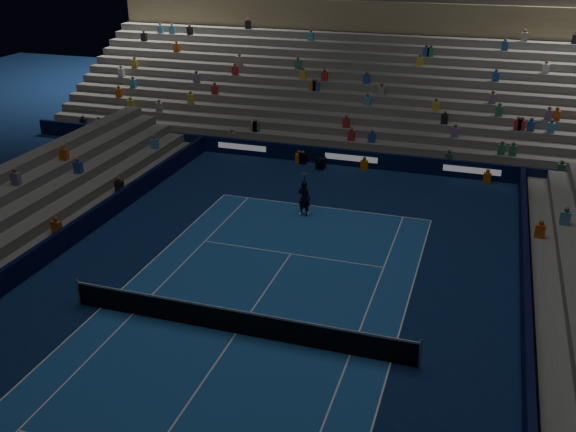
# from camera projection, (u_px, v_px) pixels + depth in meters

# --- Properties ---
(ground) EXTENTS (90.00, 90.00, 0.00)m
(ground) POSITION_uv_depth(u_px,v_px,m) (236.00, 333.00, 22.83)
(ground) COLOR #0C1E48
(ground) RESTS_ON ground
(court_surface) EXTENTS (10.97, 23.77, 0.01)m
(court_surface) POSITION_uv_depth(u_px,v_px,m) (236.00, 333.00, 22.82)
(court_surface) COLOR #1C539B
(court_surface) RESTS_ON ground
(sponsor_barrier_far) EXTENTS (44.00, 0.25, 1.00)m
(sponsor_barrier_far) POSITION_uv_depth(u_px,v_px,m) (352.00, 158.00, 38.71)
(sponsor_barrier_far) COLOR black
(sponsor_barrier_far) RESTS_ON ground
(sponsor_barrier_east) EXTENTS (0.25, 37.00, 1.00)m
(sponsor_barrier_east) POSITION_uv_depth(u_px,v_px,m) (528.00, 375.00, 19.92)
(sponsor_barrier_east) COLOR #080B32
(sponsor_barrier_east) RESTS_ON ground
(sponsor_barrier_west) EXTENTS (0.25, 37.00, 1.00)m
(sponsor_barrier_west) POSITION_uv_depth(u_px,v_px,m) (6.00, 279.00, 25.32)
(sponsor_barrier_west) COLOR black
(sponsor_barrier_west) RESTS_ON ground
(grandstand_main) EXTENTS (44.00, 15.20, 11.20)m
(grandstand_main) POSITION_uv_depth(u_px,v_px,m) (382.00, 78.00, 45.72)
(grandstand_main) COLOR slate
(grandstand_main) RESTS_ON ground
(tennis_net) EXTENTS (12.90, 0.10, 1.10)m
(tennis_net) POSITION_uv_depth(u_px,v_px,m) (236.00, 321.00, 22.62)
(tennis_net) COLOR #B2B2B7
(tennis_net) RESTS_ON ground
(tennis_player) EXTENTS (0.74, 0.57, 1.82)m
(tennis_player) POSITION_uv_depth(u_px,v_px,m) (304.00, 198.00, 31.88)
(tennis_player) COLOR black
(tennis_player) RESTS_ON ground
(broadcast_camera) EXTENTS (0.49, 0.95, 0.65)m
(broadcast_camera) POSITION_uv_depth(u_px,v_px,m) (321.00, 163.00, 38.38)
(broadcast_camera) COLOR black
(broadcast_camera) RESTS_ON ground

